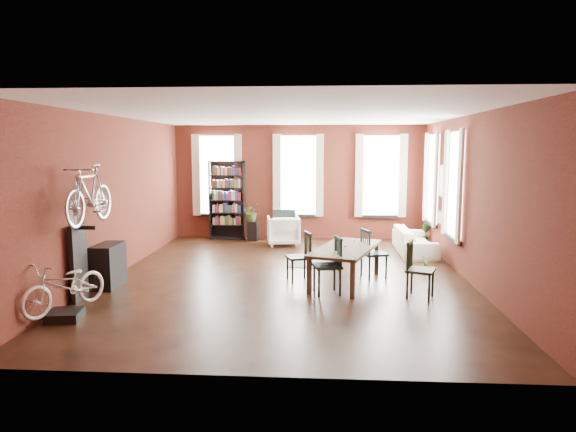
# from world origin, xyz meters

# --- Properties ---
(room) EXTENTS (9.00, 9.04, 3.22)m
(room) POSITION_xyz_m (0.25, 0.62, 2.14)
(room) COLOR black
(room) RESTS_ON ground
(dining_table) EXTENTS (1.53, 2.24, 0.70)m
(dining_table) POSITION_xyz_m (1.12, -0.38, 0.35)
(dining_table) COLOR #473C2B
(dining_table) RESTS_ON ground
(dining_chair_a) EXTENTS (0.56, 0.56, 1.01)m
(dining_chair_a) POSITION_xyz_m (0.77, -1.10, 0.50)
(dining_chair_a) COLOR #193836
(dining_chair_a) RESTS_ON ground
(dining_chair_b) EXTENTS (0.55, 0.55, 0.94)m
(dining_chair_b) POSITION_xyz_m (0.23, -0.26, 0.47)
(dining_chair_b) COLOR black
(dining_chair_b) RESTS_ON ground
(dining_chair_c) EXTENTS (0.58, 0.58, 0.98)m
(dining_chair_c) POSITION_xyz_m (2.36, -1.25, 0.49)
(dining_chair_c) COLOR black
(dining_chair_c) RESTS_ON ground
(dining_chair_d) EXTENTS (0.58, 0.58, 0.97)m
(dining_chair_d) POSITION_xyz_m (1.71, 0.11, 0.49)
(dining_chair_d) COLOR #183635
(dining_chair_d) RESTS_ON ground
(bookshelf) EXTENTS (1.00, 0.32, 2.20)m
(bookshelf) POSITION_xyz_m (-2.00, 4.30, 1.10)
(bookshelf) COLOR black
(bookshelf) RESTS_ON ground
(white_armchair) EXTENTS (0.94, 0.89, 0.86)m
(white_armchair) POSITION_xyz_m (-0.35, 3.43, 0.43)
(white_armchair) COLOR white
(white_armchair) RESTS_ON ground
(cream_sofa) EXTENTS (0.61, 2.08, 0.81)m
(cream_sofa) POSITION_xyz_m (2.95, 2.60, 0.41)
(cream_sofa) COLOR beige
(cream_sofa) RESTS_ON ground
(striped_rug) EXTENTS (1.45, 1.94, 0.01)m
(striped_rug) POSITION_xyz_m (0.60, 1.59, 0.01)
(striped_rug) COLOR black
(striped_rug) RESTS_ON ground
(bike_trainer) EXTENTS (0.54, 0.54, 0.14)m
(bike_trainer) POSITION_xyz_m (-3.18, -2.77, 0.07)
(bike_trainer) COLOR black
(bike_trainer) RESTS_ON ground
(bike_wall_rack) EXTENTS (0.16, 0.60, 1.30)m
(bike_wall_rack) POSITION_xyz_m (-3.40, -1.80, 0.65)
(bike_wall_rack) COLOR black
(bike_wall_rack) RESTS_ON ground
(console_table) EXTENTS (0.40, 0.80, 0.80)m
(console_table) POSITION_xyz_m (-3.28, -0.90, 0.40)
(console_table) COLOR black
(console_table) RESTS_ON ground
(plant_stand) EXTENTS (0.31, 0.31, 0.54)m
(plant_stand) POSITION_xyz_m (-1.23, 4.01, 0.27)
(plant_stand) COLOR black
(plant_stand) RESTS_ON ground
(plant_by_sofa) EXTENTS (0.48, 0.71, 0.29)m
(plant_by_sofa) POSITION_xyz_m (3.37, 3.52, 0.15)
(plant_by_sofa) COLOR #265522
(plant_by_sofa) RESTS_ON ground
(plant_small) EXTENTS (0.39, 0.42, 0.14)m
(plant_small) POSITION_xyz_m (2.78, 0.50, 0.07)
(plant_small) COLOR #2E5120
(plant_small) RESTS_ON ground
(bicycle_floor) EXTENTS (0.78, 0.91, 1.47)m
(bicycle_floor) POSITION_xyz_m (-3.15, -2.75, 0.87)
(bicycle_floor) COLOR silver
(bicycle_floor) RESTS_ON bike_trainer
(bicycle_hung) EXTENTS (0.47, 1.00, 1.66)m
(bicycle_hung) POSITION_xyz_m (-3.15, -1.80, 2.13)
(bicycle_hung) COLOR #A5A8AD
(bicycle_hung) RESTS_ON bike_wall_rack
(plant_on_stand) EXTENTS (0.61, 0.64, 0.41)m
(plant_on_stand) POSITION_xyz_m (-1.27, 4.01, 0.75)
(plant_on_stand) COLOR #365D25
(plant_on_stand) RESTS_ON plant_stand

